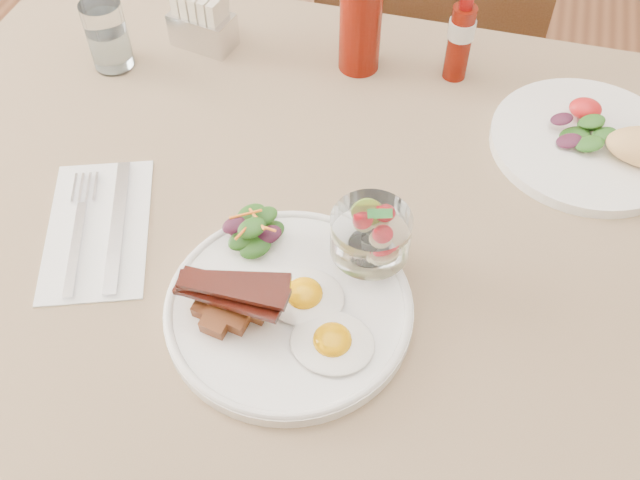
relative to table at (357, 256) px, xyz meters
The scene contains 13 objects.
table is the anchor object (origin of this frame).
chair_far 0.68m from the table, 90.00° to the left, with size 0.42×0.42×0.93m.
main_plate 0.20m from the table, 104.72° to the right, with size 0.28×0.28×0.02m, color white.
fried_eggs 0.21m from the table, 92.11° to the right, with size 0.15×0.15×0.03m.
bacon_potato_pile 0.26m from the table, 117.10° to the right, with size 0.13×0.08×0.06m.
side_salad 0.19m from the table, 140.60° to the right, with size 0.07×0.07×0.04m.
fruit_cup 0.18m from the table, 71.36° to the right, with size 0.09×0.09×0.09m.
second_plate 0.36m from the table, 33.73° to the left, with size 0.28×0.26×0.07m.
ketchup_bottle 0.35m from the table, 103.73° to the left, with size 0.08×0.08×0.18m.
hot_sauce_bottle 0.35m from the table, 76.64° to the left, with size 0.05×0.05×0.14m.
sugar_caddy 0.44m from the table, 138.40° to the left, with size 0.11×0.07×0.09m.
water_glass 0.50m from the table, 155.46° to the left, with size 0.06×0.06×0.10m.
napkin_cutlery 0.34m from the table, 160.20° to the right, with size 0.20×0.26×0.01m.
Camera 1 is at (0.11, -0.59, 1.43)m, focal length 40.00 mm.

